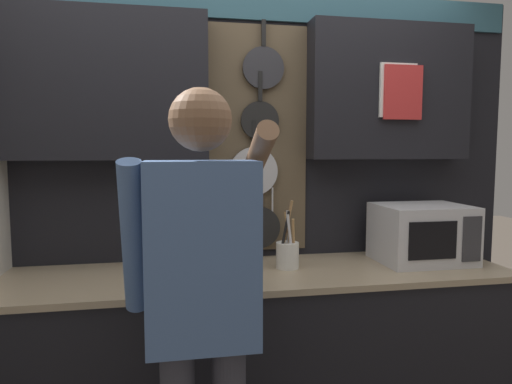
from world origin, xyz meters
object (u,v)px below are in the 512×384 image
knife_block (198,253)px  utensil_crock (288,252)px  microwave (422,233)px  person (202,291)px

knife_block → utensil_crock: size_ratio=0.76×
knife_block → utensil_crock: (0.45, 0.00, -0.01)m
knife_block → utensil_crock: utensil_crock is taller
microwave → utensil_crock: size_ratio=1.34×
microwave → knife_block: bearing=180.0°
knife_block → person: bearing=-92.2°
microwave → knife_block: (-1.19, 0.00, -0.06)m
knife_block → utensil_crock: bearing=0.0°
utensil_crock → person: 0.80m
microwave → utensil_crock: 0.74m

